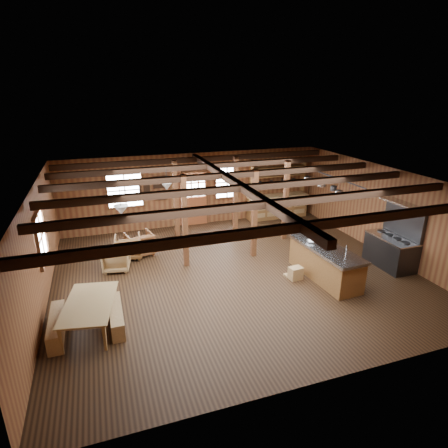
{
  "coord_description": "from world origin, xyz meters",
  "views": [
    {
      "loc": [
        -3.42,
        -9.08,
        5.05
      ],
      "look_at": [
        -0.07,
        0.79,
        1.27
      ],
      "focal_mm": 30.0,
      "sensor_mm": 36.0,
      "label": 1
    }
  ],
  "objects": [
    {
      "name": "window_back_right",
      "position": [
        1.3,
        4.46,
        1.6
      ],
      "size": [
        1.02,
        0.06,
        1.32
      ],
      "color": "white",
      "rests_on": "wall_back"
    },
    {
      "name": "bench_wall",
      "position": [
        -4.65,
        -1.43,
        0.21
      ],
      "size": [
        0.28,
        1.52,
        0.42
      ],
      "primitive_type": "cube",
      "color": "olive",
      "rests_on": "floor"
    },
    {
      "name": "window_back_left",
      "position": [
        -2.6,
        4.46,
        1.6
      ],
      "size": [
        1.32,
        0.06,
        1.32
      ],
      "color": "white",
      "rests_on": "wall_back"
    },
    {
      "name": "ceiling_joists",
      "position": [
        0.0,
        0.18,
        2.68
      ],
      "size": [
        9.8,
        8.82,
        0.18
      ],
      "color": "black",
      "rests_on": "ceiling"
    },
    {
      "name": "counter_pot",
      "position": [
        2.38,
        -0.26,
        1.02
      ],
      "size": [
        0.27,
        0.27,
        0.16
      ],
      "primitive_type": "cylinder",
      "color": "#AEB0B5",
      "rests_on": "kitchen_island"
    },
    {
      "name": "armchair_c",
      "position": [
        -3.21,
        1.37,
        0.34
      ],
      "size": [
        0.86,
        0.88,
        0.69
      ],
      "primitive_type": "imported",
      "rotation": [
        0.0,
        0.0,
        2.96
      ],
      "color": "olive",
      "rests_on": "floor"
    },
    {
      "name": "kitchen_island",
      "position": [
        2.3,
        -1.03,
        0.48
      ],
      "size": [
        1.02,
        2.55,
        1.2
      ],
      "rotation": [
        0.0,
        0.0,
        0.06
      ],
      "color": "brown",
      "rests_on": "floor"
    },
    {
      "name": "window_left",
      "position": [
        -4.96,
        0.5,
        1.6
      ],
      "size": [
        0.14,
        1.24,
        1.32
      ],
      "color": "white",
      "rests_on": "wall_back"
    },
    {
      "name": "dining_table",
      "position": [
        -3.9,
        -1.43,
        0.32
      ],
      "size": [
        1.35,
        2.0,
        0.65
      ],
      "primitive_type": "imported",
      "rotation": [
        0.0,
        0.0,
        1.38
      ],
      "color": "olive",
      "rests_on": "floor"
    },
    {
      "name": "timber_posts",
      "position": [
        0.52,
        2.08,
        1.4
      ],
      "size": [
        3.95,
        2.35,
        2.8
      ],
      "color": "#402612",
      "rests_on": "floor"
    },
    {
      "name": "back_door",
      "position": [
        0.0,
        4.45,
        0.88
      ],
      "size": [
        1.02,
        0.08,
        2.15
      ],
      "color": "brown",
      "rests_on": "floor"
    },
    {
      "name": "back_counter",
      "position": [
        3.4,
        4.2,
        0.6
      ],
      "size": [
        2.55,
        0.6,
        2.45
      ],
      "color": "brown",
      "rests_on": "floor"
    },
    {
      "name": "room",
      "position": [
        0.0,
        0.0,
        1.4
      ],
      "size": [
        10.04,
        9.04,
        2.84
      ],
      "color": "black",
      "rests_on": "ground"
    },
    {
      "name": "armchair_b",
      "position": [
        -2.43,
        2.24,
        0.37
      ],
      "size": [
        0.95,
        0.96,
        0.74
      ],
      "primitive_type": "imported",
      "rotation": [
        0.0,
        0.0,
        3.35
      ],
      "color": "brown",
      "rests_on": "floor"
    },
    {
      "name": "commercial_range",
      "position": [
        4.65,
        -0.99,
        0.63
      ],
      "size": [
        0.81,
        1.58,
        1.95
      ],
      "color": "#2D2D30",
      "rests_on": "floor"
    },
    {
      "name": "bowl",
      "position": [
        2.05,
        -0.61,
        0.97
      ],
      "size": [
        0.31,
        0.31,
        0.06
      ],
      "primitive_type": "imported",
      "rotation": [
        0.0,
        0.0,
        -0.28
      ],
      "color": "silver",
      "rests_on": "kitchen_island"
    },
    {
      "name": "pendant_lamps",
      "position": [
        -2.25,
        1.0,
        2.25
      ],
      "size": [
        1.86,
        2.36,
        0.66
      ],
      "color": "#2D2D30",
      "rests_on": "ceiling"
    },
    {
      "name": "step_stool",
      "position": [
        1.5,
        -0.85,
        0.18
      ],
      "size": [
        0.44,
        0.33,
        0.36
      ],
      "primitive_type": "cube",
      "rotation": [
        0.0,
        0.0,
        0.11
      ],
      "color": "olive",
      "rests_on": "floor"
    },
    {
      "name": "notice_boards",
      "position": [
        -1.5,
        4.46,
        1.64
      ],
      "size": [
        1.08,
        0.03,
        0.9
      ],
      "color": "silver",
      "rests_on": "wall_back"
    },
    {
      "name": "pot_rack",
      "position": [
        3.21,
        0.45,
        2.25
      ],
      "size": [
        0.35,
        3.0,
        0.45
      ],
      "color": "#2D2D30",
      "rests_on": "ceiling"
    },
    {
      "name": "bench_aisle",
      "position": [
        -3.4,
        -1.43,
        0.2
      ],
      "size": [
        0.28,
        1.48,
        0.41
      ],
      "primitive_type": "cube",
      "color": "olive",
      "rests_on": "floor"
    },
    {
      "name": "armchair_a",
      "position": [
        -2.8,
        2.12,
        0.37
      ],
      "size": [
        0.85,
        0.87,
        0.74
      ],
      "primitive_type": "imported",
      "rotation": [
        0.0,
        0.0,
        3.06
      ],
      "color": "brown",
      "rests_on": "floor"
    }
  ]
}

